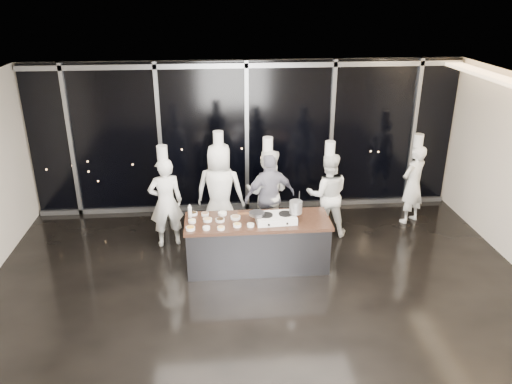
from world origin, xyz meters
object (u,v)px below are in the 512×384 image
frying_pan (256,214)px  chef_left (220,191)px  stove (276,218)px  chef_right (327,194)px  chef_side (413,183)px  chef_far_left (166,201)px  demo_counter (257,243)px  guest (270,197)px  chef_center (267,192)px  stock_pot (296,207)px

frying_pan → chef_left: bearing=110.7°
stove → chef_right: (1.15, 1.20, -0.12)m
frying_pan → chef_side: chef_side is taller
stove → chef_right: size_ratio=0.36×
chef_far_left → demo_counter: bearing=136.1°
frying_pan → guest: guest is taller
chef_far_left → chef_center: (1.91, 0.26, 0.00)m
chef_far_left → chef_center: size_ratio=0.98×
stock_pot → chef_far_left: chef_far_left is taller
stock_pot → chef_side: chef_side is taller
demo_counter → frying_pan: size_ratio=5.37×
demo_counter → chef_side: 3.67m
chef_far_left → chef_left: bearing=-179.2°
frying_pan → chef_left: 1.42m
stock_pot → chef_side: bearing=30.8°
stock_pot → chef_right: bearing=55.6°
chef_far_left → chef_center: bearing=174.5°
frying_pan → chef_far_left: bearing=143.0°
demo_counter → guest: 1.20m
frying_pan → chef_side: (3.34, 1.61, -0.21)m
chef_far_left → guest: (1.95, 0.12, -0.03)m
chef_left → chef_side: chef_left is taller
demo_counter → guest: guest is taller
frying_pan → chef_right: chef_right is taller
stove → chef_far_left: 2.18m
chef_far_left → stock_pot: bearing=142.2°
demo_counter → chef_far_left: bearing=149.2°
chef_center → chef_right: bearing=-168.0°
chef_center → demo_counter: bearing=92.9°
demo_counter → chef_left: size_ratio=1.16×
demo_counter → chef_left: 1.45m
frying_pan → chef_right: 1.93m
chef_center → guest: bearing=120.2°
stove → stock_pot: (0.34, 0.01, 0.18)m
frying_pan → chef_center: 1.36m
guest → chef_right: bearing=166.6°
chef_left → stock_pot: bearing=146.7°
frying_pan → chef_center: size_ratio=0.23×
chef_right → chef_center: bearing=0.4°
chef_center → guest: size_ratio=1.16×
demo_counter → chef_center: chef_center is taller
stove → chef_center: bearing=86.6°
frying_pan → chef_center: chef_center is taller
chef_left → chef_center: chef_left is taller
chef_right → demo_counter: bearing=42.8°
stove → chef_left: chef_left is taller
chef_left → chef_right: bearing=-170.0°
demo_counter → frying_pan: 0.62m
chef_left → chef_right: 2.07m
demo_counter → stock_pot: 0.94m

